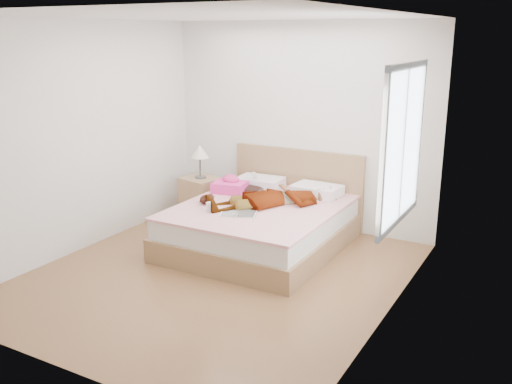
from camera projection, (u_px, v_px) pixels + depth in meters
The scene contains 11 objects.
ground at pixel (216, 276), 5.95m from camera, with size 4.00×4.00×0.00m, color #55371A.
woman at pixel (275, 195), 6.66m from camera, with size 0.60×1.60×0.22m, color white.
hair at pixel (252, 186), 7.33m from camera, with size 0.44×0.54×0.08m, color black.
phone at pixel (254, 175), 7.21m from camera, with size 0.05×0.11×0.01m, color silver.
room_shell at pixel (403, 145), 4.96m from camera, with size 4.00×4.00×4.00m.
bed at pixel (264, 223), 6.74m from camera, with size 1.80×2.08×1.00m.
towel at pixel (230, 185), 7.17m from camera, with size 0.45×0.39×0.21m.
magazine at pixel (238, 213), 6.30m from camera, with size 0.47×0.39×0.02m.
coffee_mug at pixel (210, 207), 6.39m from camera, with size 0.14×0.12×0.10m.
plush_toy at pixel (207, 199), 6.67m from camera, with size 0.15×0.21×0.11m.
nightstand at pixel (201, 195), 7.65m from camera, with size 0.56×0.52×1.03m.
Camera 1 is at (3.04, -4.59, 2.44)m, focal length 40.00 mm.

